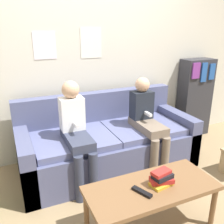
{
  "coord_description": "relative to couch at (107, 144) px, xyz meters",
  "views": [
    {
      "loc": [
        -1.01,
        -1.89,
        1.61
      ],
      "look_at": [
        0.0,
        0.4,
        0.73
      ],
      "focal_mm": 40.0,
      "sensor_mm": 36.0,
      "label": 1
    }
  ],
  "objects": [
    {
      "name": "person_left",
      "position": [
        -0.42,
        -0.2,
        0.33
      ],
      "size": [
        0.24,
        0.57,
        1.09
      ],
      "color": "#33384C",
      "rests_on": "ground_plane"
    },
    {
      "name": "couch",
      "position": [
        0.0,
        0.0,
        0.0
      ],
      "size": [
        1.99,
        0.84,
        0.84
      ],
      "color": "#4C5175",
      "rests_on": "ground_plane"
    },
    {
      "name": "tv_remote",
      "position": [
        -0.17,
        -1.08,
        0.13
      ],
      "size": [
        0.1,
        0.17,
        0.02
      ],
      "rotation": [
        0.0,
        0.0,
        0.41
      ],
      "color": "black",
      "rests_on": "coffee_table"
    },
    {
      "name": "bookshelf",
      "position": [
        1.56,
        0.34,
        0.29
      ],
      "size": [
        0.48,
        0.26,
        1.15
      ],
      "color": "#2D2D33",
      "rests_on": "ground_plane"
    },
    {
      "name": "wall_back",
      "position": [
        -0.0,
        0.51,
        1.02
      ],
      "size": [
        8.0,
        0.06,
        2.6
      ],
      "color": "beige",
      "rests_on": "ground_plane"
    },
    {
      "name": "ground_plane",
      "position": [
        0.0,
        -0.54,
        -0.28
      ],
      "size": [
        10.0,
        10.0,
        0.0
      ],
      "primitive_type": "plane",
      "color": "#937A56"
    },
    {
      "name": "book_stack",
      "position": [
        0.02,
        -1.05,
        0.18
      ],
      "size": [
        0.2,
        0.14,
        0.13
      ],
      "color": "gold",
      "rests_on": "coffee_table"
    },
    {
      "name": "person_right",
      "position": [
        0.4,
        -0.21,
        0.31
      ],
      "size": [
        0.24,
        0.57,
        1.05
      ],
      "color": "#756656",
      "rests_on": "ground_plane"
    },
    {
      "name": "coffee_table",
      "position": [
        -0.06,
        -1.04,
        0.07
      ],
      "size": [
        1.05,
        0.46,
        0.4
      ],
      "color": "brown",
      "rests_on": "ground_plane"
    }
  ]
}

